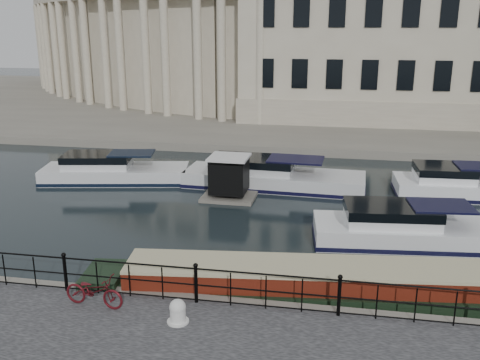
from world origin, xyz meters
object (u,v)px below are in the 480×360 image
mooring_bollard (178,312)px  harbour_hut (229,179)px  bicycle (94,291)px  narrowboat (318,290)px

mooring_bollard → harbour_hut: 12.32m
mooring_bollard → harbour_hut: harbour_hut is taller
bicycle → harbour_hut: size_ratio=0.69×
narrowboat → harbour_hut: bearing=110.0°
bicycle → mooring_bollard: (2.55, -0.40, -0.16)m
narrowboat → harbour_hut: (-4.66, 9.46, 0.59)m
bicycle → mooring_bollard: 2.59m
bicycle → harbour_hut: 11.96m
bicycle → narrowboat: 6.64m
mooring_bollard → harbour_hut: bearing=95.0°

